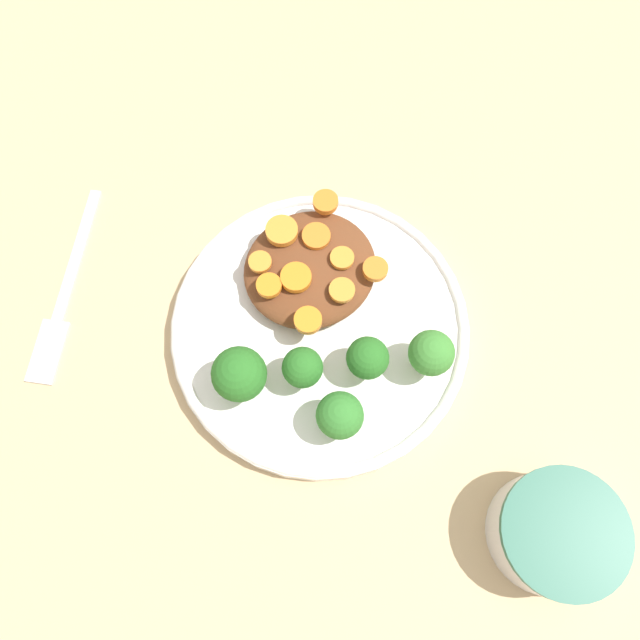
% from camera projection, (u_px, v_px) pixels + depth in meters
% --- Properties ---
extents(ground_plane, '(4.00, 4.00, 0.00)m').
position_uv_depth(ground_plane, '(320.00, 333.00, 0.54)').
color(ground_plane, tan).
extents(plate, '(0.25, 0.25, 0.02)m').
position_uv_depth(plate, '(320.00, 328.00, 0.53)').
color(plate, white).
rests_on(plate, ground_plane).
extents(dip_bowl, '(0.09, 0.09, 0.05)m').
position_uv_depth(dip_bowl, '(557.00, 533.00, 0.46)').
color(dip_bowl, silver).
rests_on(dip_bowl, ground_plane).
extents(stew_mound, '(0.11, 0.11, 0.03)m').
position_uv_depth(stew_mound, '(310.00, 269.00, 0.53)').
color(stew_mound, brown).
rests_on(stew_mound, plate).
extents(broccoli_floret_0, '(0.03, 0.03, 0.05)m').
position_uv_depth(broccoli_floret_0, '(303.00, 368.00, 0.49)').
color(broccoli_floret_0, '#759E51').
rests_on(broccoli_floret_0, plate).
extents(broccoli_floret_1, '(0.04, 0.04, 0.05)m').
position_uv_depth(broccoli_floret_1, '(431.00, 354.00, 0.49)').
color(broccoli_floret_1, '#759E51').
rests_on(broccoli_floret_1, plate).
extents(broccoli_floret_2, '(0.03, 0.03, 0.05)m').
position_uv_depth(broccoli_floret_2, '(367.00, 359.00, 0.49)').
color(broccoli_floret_2, '#7FA85B').
rests_on(broccoli_floret_2, plate).
extents(broccoli_floret_3, '(0.04, 0.04, 0.05)m').
position_uv_depth(broccoli_floret_3, '(340.00, 416.00, 0.47)').
color(broccoli_floret_3, '#7FA85B').
rests_on(broccoli_floret_3, plate).
extents(broccoli_floret_4, '(0.04, 0.04, 0.06)m').
position_uv_depth(broccoli_floret_4, '(239.00, 375.00, 0.48)').
color(broccoli_floret_4, '#759E51').
rests_on(broccoli_floret_4, plate).
extents(carrot_slice_0, '(0.02, 0.02, 0.00)m').
position_uv_depth(carrot_slice_0, '(316.00, 236.00, 0.52)').
color(carrot_slice_0, orange).
rests_on(carrot_slice_0, stew_mound).
extents(carrot_slice_1, '(0.03, 0.03, 0.01)m').
position_uv_depth(carrot_slice_1, '(299.00, 276.00, 0.51)').
color(carrot_slice_1, orange).
rests_on(carrot_slice_1, stew_mound).
extents(carrot_slice_2, '(0.03, 0.03, 0.01)m').
position_uv_depth(carrot_slice_2, '(282.00, 231.00, 0.52)').
color(carrot_slice_2, orange).
rests_on(carrot_slice_2, stew_mound).
extents(carrot_slice_3, '(0.02, 0.02, 0.01)m').
position_uv_depth(carrot_slice_3, '(326.00, 202.00, 0.53)').
color(carrot_slice_3, orange).
rests_on(carrot_slice_3, stew_mound).
extents(carrot_slice_4, '(0.02, 0.02, 0.00)m').
position_uv_depth(carrot_slice_4, '(342.00, 290.00, 0.50)').
color(carrot_slice_4, orange).
rests_on(carrot_slice_4, stew_mound).
extents(carrot_slice_5, '(0.02, 0.02, 0.00)m').
position_uv_depth(carrot_slice_5, '(260.00, 262.00, 0.51)').
color(carrot_slice_5, orange).
rests_on(carrot_slice_5, stew_mound).
extents(carrot_slice_6, '(0.02, 0.02, 0.01)m').
position_uv_depth(carrot_slice_6, '(305.00, 316.00, 0.50)').
color(carrot_slice_6, orange).
rests_on(carrot_slice_6, stew_mound).
extents(carrot_slice_7, '(0.02, 0.02, 0.01)m').
position_uv_depth(carrot_slice_7, '(269.00, 286.00, 0.51)').
color(carrot_slice_7, orange).
rests_on(carrot_slice_7, stew_mound).
extents(carrot_slice_8, '(0.02, 0.02, 0.01)m').
position_uv_depth(carrot_slice_8, '(375.00, 269.00, 0.51)').
color(carrot_slice_8, orange).
rests_on(carrot_slice_8, stew_mound).
extents(carrot_slice_9, '(0.02, 0.02, 0.00)m').
position_uv_depth(carrot_slice_9, '(342.00, 258.00, 0.51)').
color(carrot_slice_9, orange).
rests_on(carrot_slice_9, stew_mound).
extents(fork, '(0.15, 0.14, 0.01)m').
position_uv_depth(fork, '(62.00, 301.00, 0.55)').
color(fork, silver).
rests_on(fork, ground_plane).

